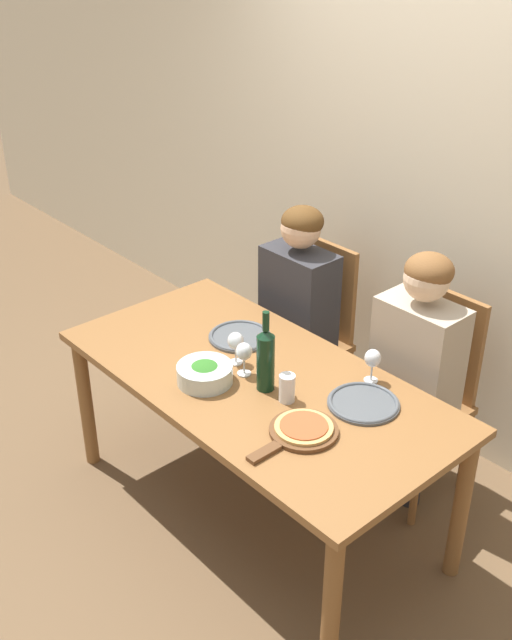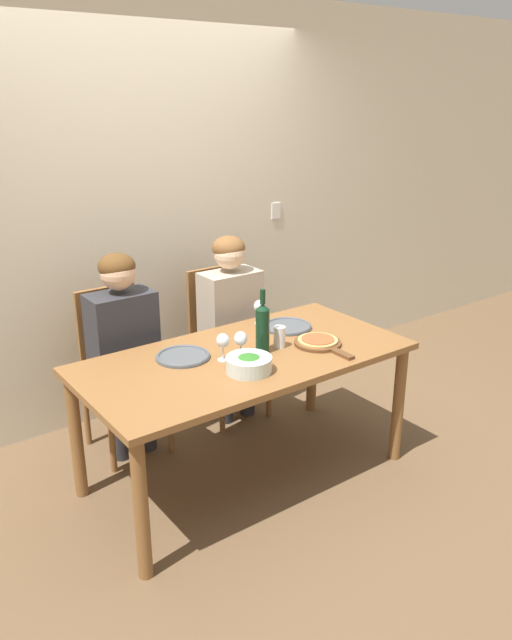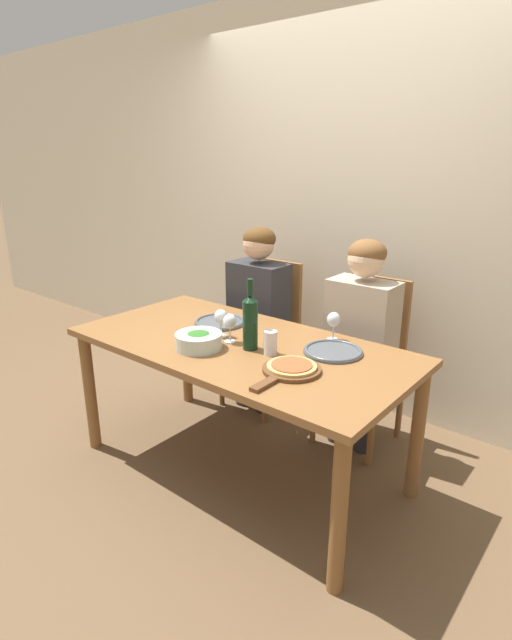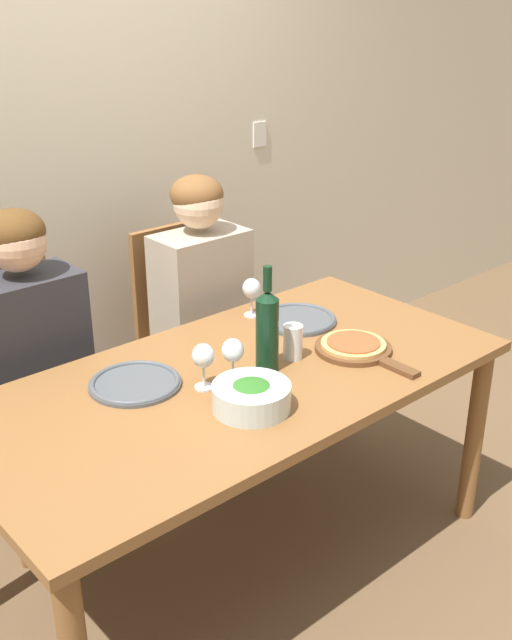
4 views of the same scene
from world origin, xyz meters
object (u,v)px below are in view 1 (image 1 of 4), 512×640
at_px(chair_left, 311,329).
at_px(wine_bottle, 266,358).
at_px(dinner_plate_right, 363,403).
at_px(water_tumbler, 287,388).
at_px(wine_glass_centre, 244,353).
at_px(person_woman, 296,299).
at_px(pizza_on_board, 302,430).
at_px(wine_glass_right, 373,360).
at_px(wine_glass_left, 236,342).
at_px(dinner_plate_left, 240,336).
at_px(chair_right, 426,389).
at_px(broccoli_bowl, 205,374).
at_px(person_man, 415,357).

height_order(chair_left, wine_bottle, wine_bottle).
distance_m(dinner_plate_right, water_tumbler, 0.31).
bearing_deg(wine_glass_centre, person_woman, 118.62).
height_order(pizza_on_board, wine_glass_right, wine_glass_right).
height_order(person_woman, wine_glass_left, person_woman).
xyz_separation_m(dinner_plate_right, wine_glass_left, (-0.58, -0.18, 0.10)).
relative_size(dinner_plate_right, pizza_on_board, 0.72).
relative_size(dinner_plate_left, water_tumbler, 2.44).
relative_size(chair_left, chair_right, 1.00).
bearing_deg(pizza_on_board, wine_glass_left, 165.91).
xyz_separation_m(pizza_on_board, water_tumbler, (-0.20, 0.11, 0.04)).
relative_size(pizza_on_board, wine_glass_centre, 2.68).
xyz_separation_m(person_woman, pizza_on_board, (0.82, -0.77, 0.02)).
bearing_deg(water_tumbler, pizza_on_board, -28.88).
xyz_separation_m(person_woman, dinner_plate_right, (0.85, -0.45, 0.01)).
relative_size(dinner_plate_left, wine_glass_centre, 1.92).
distance_m(wine_glass_right, wine_glass_centre, 0.54).
distance_m(wine_bottle, wine_glass_right, 0.45).
bearing_deg(person_woman, pizza_on_board, -43.21).
distance_m(dinner_plate_left, dinner_plate_right, 0.73).
bearing_deg(pizza_on_board, wine_bottle, 162.21).
bearing_deg(pizza_on_board, broccoli_bowl, -173.94).
distance_m(chair_left, wine_glass_right, 0.92).
bearing_deg(chair_left, dinner_plate_right, -33.89).
distance_m(chair_right, person_man, 0.25).
bearing_deg(chair_left, person_man, -8.76).
bearing_deg(wine_glass_centre, broccoli_bowl, -111.40).
bearing_deg(pizza_on_board, dinner_plate_left, 157.42).
xyz_separation_m(person_woman, broccoli_bowl, (0.30, -0.82, 0.04)).
distance_m(wine_glass_left, water_tumbler, 0.36).
xyz_separation_m(pizza_on_board, wine_glass_left, (-0.55, 0.14, 0.09)).
relative_size(wine_bottle, water_tumbler, 3.01).
height_order(pizza_on_board, wine_glass_left, wine_glass_left).
height_order(dinner_plate_right, wine_glass_right, wine_glass_right).
distance_m(person_man, dinner_plate_left, 0.80).
xyz_separation_m(person_woman, water_tumbler, (0.62, -0.66, 0.06)).
bearing_deg(person_woman, dinner_plate_right, -28.13).
xyz_separation_m(person_man, wine_glass_right, (-0.00, -0.30, 0.11)).
xyz_separation_m(chair_right, dinner_plate_right, (0.09, -0.57, 0.23)).
height_order(person_man, wine_glass_centre, person_man).
distance_m(chair_left, chair_right, 0.76).
bearing_deg(wine_glass_centre, wine_glass_left, 161.18).
xyz_separation_m(wine_glass_left, wine_glass_centre, (0.09, -0.03, 0.00)).
relative_size(person_man, wine_glass_centre, 8.22).
relative_size(person_woman, wine_glass_right, 8.22).
height_order(pizza_on_board, water_tumbler, water_tumbler).
xyz_separation_m(dinner_plate_right, water_tumbler, (-0.23, -0.21, 0.05)).
xyz_separation_m(broccoli_bowl, wine_glass_right, (0.46, 0.53, 0.06)).
bearing_deg(chair_right, water_tumbler, -99.62).
height_order(chair_right, wine_glass_centre, chair_right).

